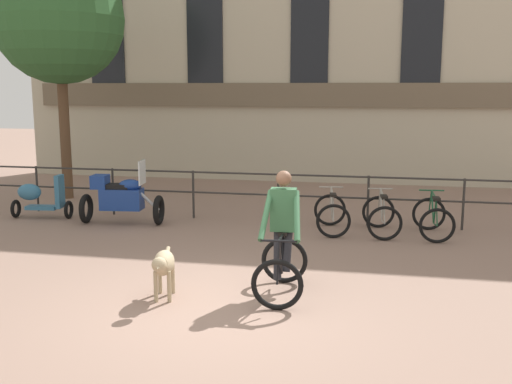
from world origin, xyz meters
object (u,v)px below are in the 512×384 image
Objects in this scene: parked_bicycle_near_lamp at (332,214)px; cyclist_with_bike at (282,239)px; parked_bicycle_mid_left at (381,216)px; dog at (163,265)px; parked_motorcycle at (121,198)px; parked_bicycle_mid_right at (433,218)px; parked_scooter at (40,197)px.

cyclist_with_bike is at bearing 75.62° from parked_bicycle_near_lamp.
dog is at bearing 49.69° from parked_bicycle_mid_left.
parked_motorcycle is 6.31m from parked_bicycle_mid_right.
parked_bicycle_mid_right is (3.87, 4.30, -0.13)m from dog.
parked_bicycle_near_lamp is at bearing -96.36° from parked_scooter.
parked_bicycle_near_lamp is 0.97m from parked_bicycle_mid_left.
dog is 4.79m from parked_motorcycle.
parked_bicycle_mid_left is 7.32m from parked_scooter.
parked_scooter is (-1.98, 0.16, -0.10)m from parked_motorcycle.
parked_bicycle_mid_right is at bearing 173.68° from parked_bicycle_mid_left.
parked_bicycle_near_lamp is (4.37, 0.18, -0.20)m from parked_motorcycle.
cyclist_with_bike is 0.98× the size of parked_motorcycle.
parked_bicycle_mid_right is at bearing 36.78° from dog.
parked_motorcycle reaches higher than parked_bicycle_mid_right.
parked_bicycle_near_lamp is at bearing -6.32° from parked_bicycle_mid_left.
parked_bicycle_mid_right is (1.93, -0.00, 0.00)m from parked_bicycle_near_lamp.
dog is 4.72m from parked_bicycle_near_lamp.
parked_bicycle_mid_right is (2.35, 3.71, -0.41)m from cyclist_with_bike.
parked_scooter is at bearing 124.61° from dog.
parked_motorcycle reaches higher than parked_scooter.
cyclist_with_bike is 3.98m from parked_bicycle_mid_left.
parked_bicycle_near_lamp is 0.90× the size of parked_scooter.
dog is at bearing 44.48° from parked_bicycle_mid_right.
parked_bicycle_mid_left is at bearing 171.93° from parked_bicycle_near_lamp.
parked_bicycle_mid_left is 0.97m from parked_bicycle_mid_right.
parked_motorcycle is at bearing -1.91° from parked_bicycle_mid_right.
parked_motorcycle is (-3.96, 3.53, -0.20)m from cyclist_with_bike.
cyclist_with_bike is 3.76m from parked_bicycle_near_lamp.
parked_bicycle_mid_left is at bearing -96.38° from parked_scooter.
parked_bicycle_near_lamp and parked_bicycle_mid_right have the same top height.
parked_motorcycle is at bearing 109.33° from dog.
parked_scooter is (-5.94, 3.69, -0.30)m from cyclist_with_bike.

